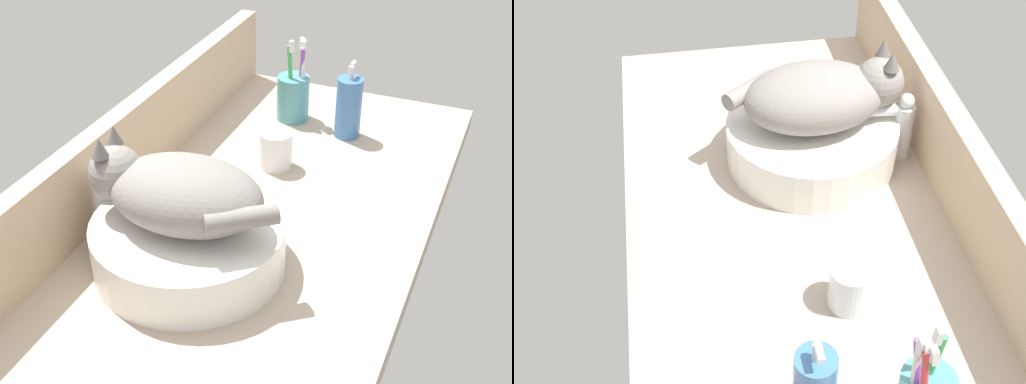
# 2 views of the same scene
# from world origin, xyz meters

# --- Properties ---
(ground_plane) EXTENTS (1.18, 0.58, 0.04)m
(ground_plane) POSITION_xyz_m (0.00, 0.00, -0.02)
(ground_plane) COLOR #B2A08E
(backsplash_panel) EXTENTS (1.18, 0.04, 0.16)m
(backsplash_panel) POSITION_xyz_m (0.00, 0.27, 0.08)
(backsplash_panel) COLOR #CCAD8C
(backsplash_panel) RESTS_ON ground_plane
(sink_basin) EXTENTS (0.31, 0.31, 0.08)m
(sink_basin) POSITION_xyz_m (-0.16, 0.06, 0.04)
(sink_basin) COLOR white
(sink_basin) RESTS_ON ground_plane
(cat) EXTENTS (0.18, 0.32, 0.14)m
(cat) POSITION_xyz_m (-0.17, 0.07, 0.14)
(cat) COLOR gray
(cat) RESTS_ON sink_basin
(faucet) EXTENTS (0.04, 0.12, 0.14)m
(faucet) POSITION_xyz_m (-0.15, 0.21, 0.07)
(faucet) COLOR silver
(faucet) RESTS_ON ground_plane
(water_glass) EXTENTS (0.07, 0.07, 0.08)m
(water_glass) POSITION_xyz_m (0.18, 0.04, 0.03)
(water_glass) COLOR white
(water_glass) RESTS_ON ground_plane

